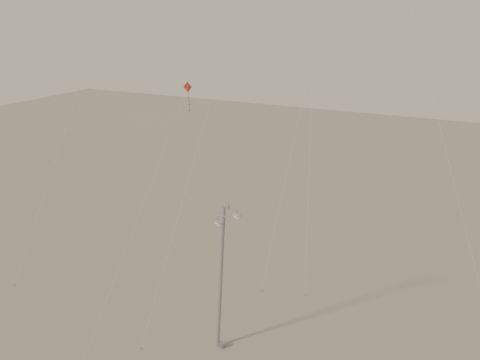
% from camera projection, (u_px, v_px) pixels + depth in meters
% --- Properties ---
extents(street_lamp, '(1.64, 0.75, 9.45)m').
position_uv_depth(street_lamp, '(223.00, 274.00, 31.32)').
color(street_lamp, '#919399').
rests_on(street_lamp, ground).
extents(kite_1, '(2.56, 12.94, 26.46)m').
position_uv_depth(kite_1, '(234.00, 21.00, 33.93)').
color(kite_1, '#342C2B').
rests_on(kite_1, ground).
extents(kite_3, '(0.78, 12.97, 15.11)m').
position_uv_depth(kite_3, '(168.00, 140.00, 35.26)').
color(kite_3, maroon).
rests_on(kite_3, ground).
extents(kite_4, '(10.32, 5.63, 26.31)m').
position_uv_depth(kite_4, '(412.00, 18.00, 29.02)').
color(kite_4, '#342C2B').
rests_on(kite_4, ground).
extents(kite_5, '(4.96, 13.34, 25.44)m').
position_uv_depth(kite_5, '(314.00, 14.00, 42.78)').
color(kite_5, '#9C551A').
rests_on(kite_5, ground).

